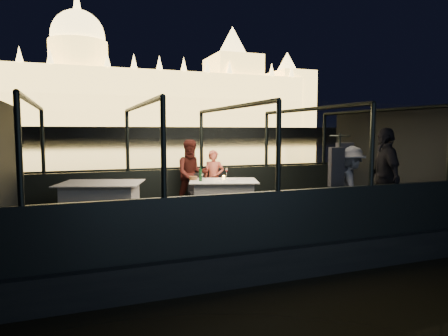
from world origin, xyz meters
name	(u,v)px	position (x,y,z in m)	size (l,w,h in m)	color
river_water	(89,143)	(0.00, 80.00, 0.00)	(500.00, 500.00, 0.00)	black
boat_hull	(231,244)	(0.00, 0.00, 0.00)	(8.60, 4.40, 1.00)	black
boat_deck	(231,222)	(0.00, 0.00, 0.48)	(8.00, 4.00, 0.04)	black
gunwale_port	(202,186)	(0.00, 2.00, 0.95)	(8.00, 0.08, 0.90)	black
gunwale_starboard	(278,219)	(0.00, -2.00, 0.95)	(8.00, 0.08, 0.90)	black
cabin_glass_port	(201,140)	(0.00, 2.00, 2.10)	(8.00, 0.02, 1.40)	#99B2B2
cabin_glass_starboard	(279,146)	(0.00, -2.00, 2.10)	(8.00, 0.02, 1.40)	#99B2B2
cabin_roof_glass	(231,107)	(0.00, 0.00, 2.80)	(8.00, 4.00, 0.02)	#99B2B2
end_wall_fore	(9,172)	(-4.00, 0.00, 1.65)	(0.02, 4.00, 2.30)	black
end_wall_aft	(387,160)	(4.00, 0.00, 1.65)	(0.02, 4.00, 2.30)	black
canopy_ribs	(231,165)	(0.00, 0.00, 1.65)	(8.00, 4.00, 2.30)	black
embankment	(80,134)	(0.00, 210.00, 1.00)	(400.00, 140.00, 6.00)	#423D33
parliament_building	(79,68)	(0.00, 175.00, 29.00)	(220.00, 32.00, 60.00)	#F2D18C
dining_table_central	(223,198)	(0.05, 0.56, 0.89)	(1.45, 1.05, 0.77)	silver
dining_table_aft	(101,205)	(-2.50, 0.63, 0.89)	(1.56, 1.13, 0.83)	silver
chair_port_left	(198,190)	(-0.29, 1.36, 0.95)	(0.38, 0.38, 0.82)	black
chair_port_right	(219,188)	(0.27, 1.50, 0.95)	(0.42, 0.42, 0.90)	black
coat_stand	(339,183)	(1.50, -1.51, 1.40)	(0.50, 0.40, 1.79)	black
person_woman_coral	(214,176)	(0.16, 1.54, 1.25)	(0.50, 0.33, 1.38)	#CC5F4A
person_man_maroon	(192,177)	(-0.38, 1.54, 1.25)	(0.78, 0.61, 1.63)	#421712
passenger_stripe	(350,184)	(1.77, -1.48, 1.35)	(1.02, 0.57, 1.57)	silver
passenger_dark	(384,183)	(2.55, -1.50, 1.35)	(1.12, 0.47, 1.90)	black
wine_bottle	(200,174)	(-0.45, 0.62, 1.42)	(0.07, 0.07, 0.33)	#163D1F
bread_basket	(193,178)	(-0.53, 0.91, 1.31)	(0.18, 0.18, 0.07)	brown
amber_candle	(224,178)	(0.12, 0.73, 1.31)	(0.06, 0.06, 0.09)	yellow
plate_near	(232,179)	(0.27, 0.60, 1.27)	(0.25, 0.25, 0.02)	white
plate_far	(203,179)	(-0.29, 0.96, 1.27)	(0.24, 0.24, 0.02)	silver
wine_glass_white	(202,177)	(-0.43, 0.59, 1.36)	(0.06, 0.06, 0.18)	silver
wine_glass_red	(227,174)	(0.28, 0.98, 1.36)	(0.07, 0.07, 0.21)	white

